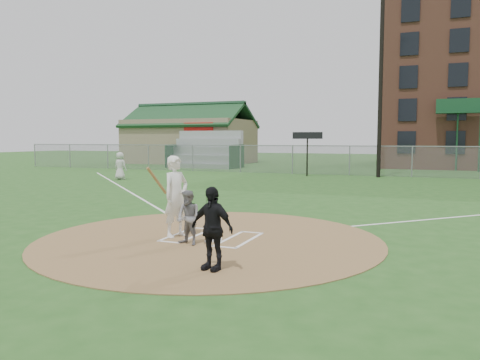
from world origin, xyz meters
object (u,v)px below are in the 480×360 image
at_px(catcher, 189,218).
at_px(umpire, 212,228).
at_px(home_plate, 214,240).
at_px(ondeck_player, 120,166).
at_px(batter_at_plate, 176,196).

xyz_separation_m(catcher, umpire, (1.38, -1.67, 0.15)).
xyz_separation_m(home_plate, catcher, (-0.34, -0.61, 0.62)).
relative_size(umpire, ondeck_player, 0.94).
relative_size(home_plate, catcher, 0.31).
distance_m(umpire, ondeck_player, 20.94).
bearing_deg(home_plate, batter_at_plate, 175.55).
xyz_separation_m(umpire, ondeck_player, (-13.67, 15.86, 0.03)).
bearing_deg(home_plate, ondeck_player, 132.92).
xyz_separation_m(catcher, ondeck_player, (-12.29, 14.19, 0.18)).
xyz_separation_m(home_plate, batter_at_plate, (-1.07, 0.08, 1.00)).
bearing_deg(catcher, batter_at_plate, 152.50).
bearing_deg(home_plate, umpire, -65.53).
distance_m(home_plate, ondeck_player, 18.57).
relative_size(umpire, batter_at_plate, 0.77).
xyz_separation_m(catcher, batter_at_plate, (-0.72, 0.69, 0.38)).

